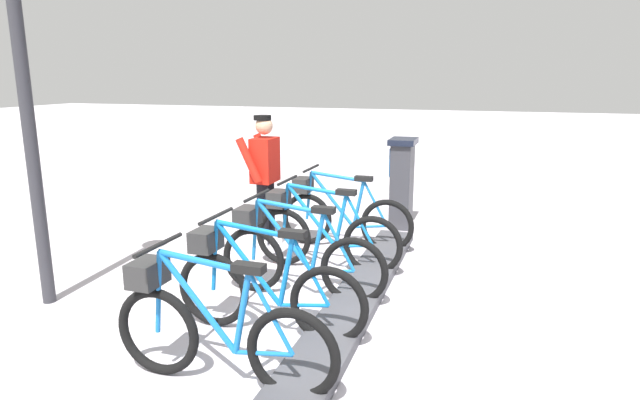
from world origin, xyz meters
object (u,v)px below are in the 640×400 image
bike_docked_1 (320,232)px  bike_docked_3 (261,286)px  bike_docked_2 (295,255)px  payment_kiosk (402,182)px  worker_near_rack (265,175)px  bike_docked_0 (340,215)px  bike_docked_4 (212,329)px  lamp_post (20,53)px

bike_docked_1 → bike_docked_3: size_ratio=1.00×
bike_docked_1 → bike_docked_2: 0.83m
payment_kiosk → bike_docked_1: bearing=74.2°
bike_docked_3 → worker_near_rack: bearing=-67.6°
bike_docked_3 → worker_near_rack: (0.97, -2.35, 0.48)m
bike_docked_0 → worker_near_rack: 1.09m
bike_docked_3 → bike_docked_2: bearing=-90.0°
payment_kiosk → bike_docked_4: (0.57, 4.50, -0.24)m
payment_kiosk → bike_docked_1: size_ratio=0.74×
bike_docked_4 → bike_docked_3: bearing=-90.0°
bike_docked_0 → worker_near_rack: (0.97, 0.13, 0.48)m
bike_docked_2 → bike_docked_3: (0.00, 0.83, 0.00)m
bike_docked_0 → bike_docked_2: 1.65m
bike_docked_0 → payment_kiosk: bearing=-115.5°
bike_docked_1 → worker_near_rack: worker_near_rack is taller
bike_docked_1 → bike_docked_4: 2.48m
bike_docked_0 → lamp_post: size_ratio=0.49×
bike_docked_4 → lamp_post: 3.04m
bike_docked_0 → bike_docked_3: bearing=90.0°
bike_docked_0 → bike_docked_2: same height
bike_docked_0 → lamp_post: 3.86m
lamp_post → bike_docked_1: bearing=-143.0°
bike_docked_1 → bike_docked_0: bearing=-90.0°
payment_kiosk → bike_docked_3: payment_kiosk is taller
bike_docked_0 → bike_docked_1: same height
bike_docked_1 → lamp_post: 3.38m
bike_docked_1 → payment_kiosk: bearing=-105.8°
lamp_post → bike_docked_2: bearing=-159.0°
worker_near_rack → lamp_post: bearing=62.1°
bike_docked_4 → lamp_post: (2.23, -0.80, 1.91)m
bike_docked_4 → lamp_post: bearing=-19.7°
bike_docked_1 → lamp_post: size_ratio=0.49×
bike_docked_1 → lamp_post: bearing=37.0°
bike_docked_1 → bike_docked_4: size_ratio=1.00×
bike_docked_3 → bike_docked_4: same height
bike_docked_3 → bike_docked_4: (0.00, 0.83, 0.00)m
payment_kiosk → lamp_post: lamp_post is taller
bike_docked_0 → bike_docked_2: bearing=90.0°
bike_docked_0 → bike_docked_1: size_ratio=1.00×
payment_kiosk → worker_near_rack: (1.54, 1.33, 0.24)m
bike_docked_0 → lamp_post: bearing=48.4°
bike_docked_1 → lamp_post: lamp_post is taller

